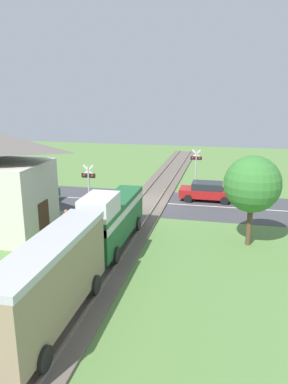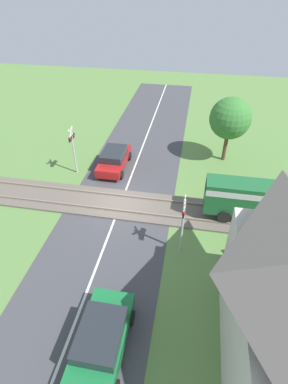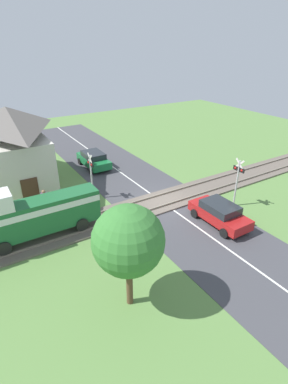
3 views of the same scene
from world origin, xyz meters
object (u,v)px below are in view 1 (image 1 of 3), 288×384
at_px(car_near_crossing, 207,191).
at_px(pedestrian_by_station, 67,224).
at_px(car_far_side, 30,191).
at_px(crossing_signal_west_approach, 196,165).
at_px(train, 89,241).
at_px(crossing_signal_east_approach, 89,184).

height_order(car_near_crossing, pedestrian_by_station, pedestrian_by_station).
bearing_deg(car_far_side, crossing_signal_west_approach, -155.34).
xyz_separation_m(train, crossing_signal_east_approach, (3.05, -8.12, 0.34)).
relative_size(car_near_crossing, crossing_signal_east_approach, 1.16).
bearing_deg(crossing_signal_east_approach, train, 110.58).
xyz_separation_m(car_near_crossing, pedestrian_by_station, (7.28, 8.75, -0.04)).
relative_size(train, car_far_side, 3.41).
relative_size(car_near_crossing, crossing_signal_west_approach, 1.16).
height_order(train, car_near_crossing, train).
xyz_separation_m(car_near_crossing, crossing_signal_east_approach, (7.18, 5.37, 1.45)).
distance_m(car_far_side, crossing_signal_east_approach, 6.30).
distance_m(crossing_signal_west_approach, pedestrian_by_station, 12.92).
relative_size(car_near_crossing, car_far_side, 0.99).
relative_size(car_far_side, crossing_signal_west_approach, 1.17).
height_order(car_near_crossing, crossing_signal_east_approach, crossing_signal_east_approach).
xyz_separation_m(train, crossing_signal_west_approach, (-3.05, -15.99, 0.34)).
relative_size(crossing_signal_west_approach, pedestrian_by_station, 2.24).
xyz_separation_m(crossing_signal_west_approach, pedestrian_by_station, (6.20, 11.24, -1.49)).
relative_size(train, pedestrian_by_station, 8.94).
bearing_deg(pedestrian_by_station, crossing_signal_east_approach, -91.71).
xyz_separation_m(car_far_side, crossing_signal_east_approach, (-5.60, 2.49, 1.44)).
bearing_deg(car_near_crossing, car_far_side, 12.70).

